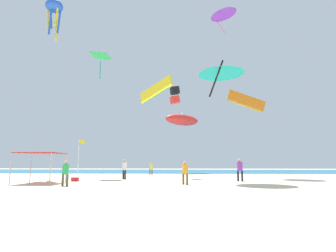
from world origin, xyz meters
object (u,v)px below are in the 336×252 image
(kite_parafoil_orange, at_px, (246,101))
(kite_parafoil_yellow, at_px, (156,90))
(banner_flag, at_px, (79,155))
(kite_octopus_blue, at_px, (54,8))
(person_far_shore, at_px, (240,168))
(kite_diamond_green, at_px, (101,57))
(canopy_tent, at_px, (41,154))
(kite_inflatable_red, at_px, (182,120))
(person_leftmost, at_px, (185,171))
(person_near_tent, at_px, (124,168))
(person_rightmost, at_px, (151,167))
(person_central, at_px, (65,171))
(kite_delta_purple, at_px, (223,13))
(cooler_box, at_px, (75,179))
(kite_delta_teal, at_px, (221,70))
(kite_box_black, at_px, (175,95))

(kite_parafoil_orange, distance_m, kite_parafoil_yellow, 20.89)
(banner_flag, xyz_separation_m, kite_octopus_blue, (-5.46, 3.82, 18.11))
(person_far_shore, xyz_separation_m, kite_diamond_green, (-14.53, 6.68, 12.93))
(canopy_tent, xyz_separation_m, kite_inflatable_red, (10.82, 22.28, 6.22))
(person_leftmost, xyz_separation_m, kite_octopus_blue, (-15.78, 10.27, 19.40))
(person_near_tent, xyz_separation_m, kite_parafoil_orange, (15.65, 15.85, 10.11))
(person_rightmost, bearing_deg, person_central, -115.94)
(person_rightmost, relative_size, kite_delta_purple, 0.41)
(kite_inflatable_red, bearing_deg, cooler_box, 30.71)
(person_far_shore, bearing_deg, canopy_tent, 20.26)
(person_far_shore, xyz_separation_m, kite_parafoil_yellow, (-7.41, 1.91, 7.49))
(person_leftmost, relative_size, kite_octopus_blue, 0.35)
(cooler_box, bearing_deg, kite_delta_purple, 39.00)
(person_rightmost, height_order, kite_parafoil_yellow, kite_parafoil_yellow)
(person_central, distance_m, kite_parafoil_orange, 31.56)
(kite_parafoil_yellow, bearing_deg, person_far_shore, -163.03)
(kite_parafoil_orange, xyz_separation_m, kite_inflatable_red, (-10.06, 0.61, -2.81))
(person_far_shore, height_order, kite_delta_purple, kite_delta_purple)
(kite_inflatable_red, bearing_deg, person_far_shore, 69.60)
(kite_parafoil_yellow, bearing_deg, person_near_tent, 20.03)
(kite_parafoil_yellow, bearing_deg, kite_delta_purple, -100.49)
(person_leftmost, xyz_separation_m, cooler_box, (-9.23, 3.01, -0.81))
(person_far_shore, distance_m, kite_delta_teal, 8.59)
(person_leftmost, height_order, kite_diamond_green, kite_diamond_green)
(person_near_tent, height_order, person_leftmost, person_near_tent)
(banner_flag, xyz_separation_m, kite_parafoil_yellow, (7.59, -0.67, 6.34))
(person_rightmost, bearing_deg, cooler_box, -124.21)
(kite_delta_teal, bearing_deg, canopy_tent, 122.71)
(person_far_shore, height_order, kite_octopus_blue, kite_octopus_blue)
(canopy_tent, relative_size, kite_delta_purple, 0.75)
(person_near_tent, distance_m, kite_box_black, 10.08)
(person_leftmost, bearing_deg, cooler_box, -171.82)
(kite_box_black, bearing_deg, person_near_tent, 110.46)
(canopy_tent, distance_m, kite_delta_purple, 29.40)
(person_central, xyz_separation_m, person_rightmost, (3.61, 18.33, -0.04))
(kite_parafoil_yellow, bearing_deg, person_leftmost, 146.70)
(person_leftmost, xyz_separation_m, kite_parafoil_yellow, (-2.73, 5.78, 7.63))
(kite_parafoil_orange, height_order, kite_parafoil_yellow, kite_parafoil_orange)
(kite_parafoil_orange, bearing_deg, kite_box_black, -135.25)
(person_far_shore, relative_size, kite_octopus_blue, 0.40)
(banner_flag, bearing_deg, kite_parafoil_yellow, -5.08)
(kite_delta_teal, bearing_deg, person_far_shore, -42.53)
(cooler_box, relative_size, kite_inflatable_red, 0.09)
(person_far_shore, relative_size, kite_diamond_green, 0.64)
(person_far_shore, distance_m, kite_octopus_blue, 28.82)
(canopy_tent, bearing_deg, kite_parafoil_yellow, 32.15)
(person_far_shore, distance_m, kite_delta_purple, 23.50)
(person_leftmost, distance_m, kite_box_black, 13.04)
(kite_inflatable_red, bearing_deg, person_leftmost, 55.68)
(kite_delta_teal, bearing_deg, kite_diamond_green, 82.91)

